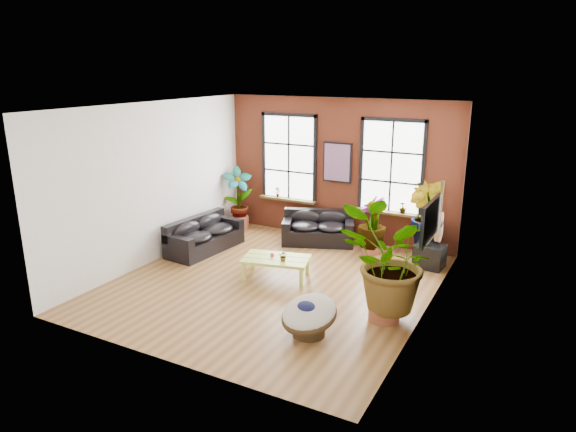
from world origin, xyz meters
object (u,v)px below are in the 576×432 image
Objects in this scene: sofa_left at (203,236)px; papasan_chair at (309,315)px; coffee_table at (276,260)px; sofa_back at (318,229)px.

sofa_left is 1.75× the size of papasan_chair.
sofa_left is 2.43m from coffee_table.
sofa_back reaches higher than coffee_table.
coffee_table is (0.15, -2.41, 0.02)m from sofa_back.
coffee_table is 1.29× the size of papasan_chair.
coffee_table is at bearing -107.98° from sofa_back.
coffee_table is (2.34, -0.65, 0.03)m from sofa_left.
sofa_left is 1.36× the size of coffee_table.
sofa_back is 4.59m from papasan_chair.
papasan_chair is (1.78, -4.24, -0.00)m from sofa_back.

